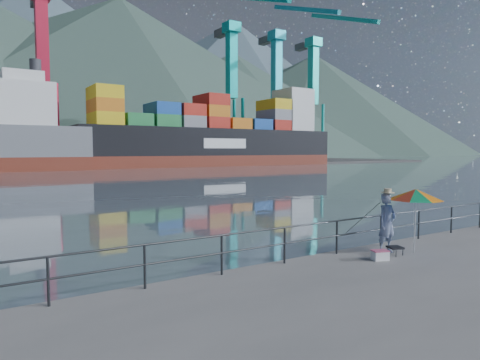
% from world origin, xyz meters
% --- Properties ---
extents(harbor_water, '(500.00, 280.00, 0.00)m').
position_xyz_m(harbor_water, '(0.00, 130.00, 0.00)').
color(harbor_water, slate).
rests_on(harbor_water, ground).
extents(far_dock, '(200.00, 40.00, 0.40)m').
position_xyz_m(far_dock, '(10.00, 93.00, 0.00)').
color(far_dock, '#514F4C').
rests_on(far_dock, ground).
extents(guardrail, '(22.00, 0.06, 1.03)m').
position_xyz_m(guardrail, '(0.00, 1.70, 0.52)').
color(guardrail, '#2D3033').
rests_on(guardrail, ground).
extents(mountains, '(600.00, 332.80, 80.00)m').
position_xyz_m(mountains, '(38.82, 207.75, 35.55)').
color(mountains, '#385147').
rests_on(mountains, ground).
extents(port_cranes, '(116.00, 28.00, 38.40)m').
position_xyz_m(port_cranes, '(31.00, 84.00, 16.00)').
color(port_cranes, red).
rests_on(port_cranes, ground).
extents(container_stacks, '(58.00, 5.40, 7.80)m').
position_xyz_m(container_stacks, '(32.56, 93.24, 3.21)').
color(container_stacks, gray).
rests_on(container_stacks, ground).
extents(fisherman, '(0.68, 0.46, 1.81)m').
position_xyz_m(fisherman, '(2.40, 1.00, 0.90)').
color(fisherman, navy).
rests_on(fisherman, ground).
extents(beach_umbrella, '(2.10, 2.10, 1.95)m').
position_xyz_m(beach_umbrella, '(3.04, 0.50, 1.78)').
color(beach_umbrella, white).
rests_on(beach_umbrella, ground).
extents(folding_stool, '(0.51, 0.51, 0.26)m').
position_xyz_m(folding_stool, '(2.34, 0.64, 0.14)').
color(folding_stool, black).
rests_on(folding_stool, ground).
extents(cooler_bag, '(0.51, 0.42, 0.25)m').
position_xyz_m(cooler_bag, '(1.50, 0.51, 0.13)').
color(cooler_bag, white).
rests_on(cooler_bag, ground).
extents(fishing_rod, '(0.44, 1.80, 1.30)m').
position_xyz_m(fishing_rod, '(2.39, 1.97, 0.00)').
color(fishing_rod, black).
rests_on(fishing_rod, ground).
extents(container_ship, '(57.62, 9.60, 18.10)m').
position_xyz_m(container_ship, '(38.51, 73.23, 5.85)').
color(container_ship, maroon).
rests_on(container_ship, ground).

